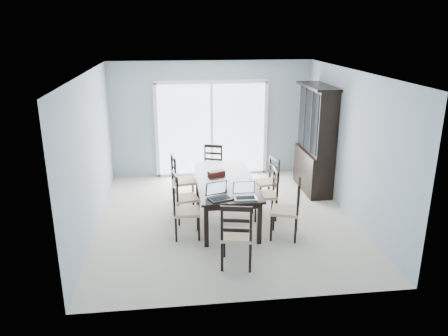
# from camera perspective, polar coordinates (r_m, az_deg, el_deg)

# --- Properties ---
(floor) EXTENTS (5.00, 5.00, 0.00)m
(floor) POSITION_cam_1_polar(r_m,az_deg,el_deg) (7.93, 0.15, -6.61)
(floor) COLOR beige
(floor) RESTS_ON ground
(ceiling) EXTENTS (5.00, 5.00, 0.00)m
(ceiling) POSITION_cam_1_polar(r_m,az_deg,el_deg) (7.24, 0.17, 12.42)
(ceiling) COLOR white
(ceiling) RESTS_ON back_wall
(back_wall) EXTENTS (4.50, 0.02, 2.60)m
(back_wall) POSITION_cam_1_polar(r_m,az_deg,el_deg) (9.90, -1.64, 6.36)
(back_wall) COLOR #90A1AC
(back_wall) RESTS_ON floor
(wall_left) EXTENTS (0.02, 5.00, 2.60)m
(wall_left) POSITION_cam_1_polar(r_m,az_deg,el_deg) (7.55, -17.05, 1.80)
(wall_left) COLOR #90A1AC
(wall_left) RESTS_ON floor
(wall_right) EXTENTS (0.02, 5.00, 2.60)m
(wall_right) POSITION_cam_1_polar(r_m,az_deg,el_deg) (8.06, 16.25, 2.89)
(wall_right) COLOR #90A1AC
(wall_right) RESTS_ON floor
(balcony) EXTENTS (4.50, 2.00, 0.10)m
(balcony) POSITION_cam_1_polar(r_m,az_deg,el_deg) (11.20, -2.06, 0.64)
(balcony) COLOR gray
(balcony) RESTS_ON ground
(railing) EXTENTS (4.50, 0.06, 1.10)m
(railing) POSITION_cam_1_polar(r_m,az_deg,el_deg) (12.01, -2.51, 4.80)
(railing) COLOR #99999E
(railing) RESTS_ON balcony
(dining_table) EXTENTS (1.00, 2.20, 0.75)m
(dining_table) POSITION_cam_1_polar(r_m,az_deg,el_deg) (7.67, 0.16, -2.04)
(dining_table) COLOR black
(dining_table) RESTS_ON floor
(china_hutch) EXTENTS (0.50, 1.38, 2.20)m
(china_hutch) POSITION_cam_1_polar(r_m,az_deg,el_deg) (9.17, 11.84, 3.56)
(china_hutch) COLOR black
(china_hutch) RESTS_ON floor
(sliding_door) EXTENTS (2.52, 0.05, 2.18)m
(sliding_door) POSITION_cam_1_polar(r_m,az_deg,el_deg) (9.92, -1.62, 5.13)
(sliding_door) COLOR silver
(sliding_door) RESTS_ON floor
(chair_left_near) EXTENTS (0.42, 0.41, 1.08)m
(chair_left_near) POSITION_cam_1_polar(r_m,az_deg,el_deg) (7.10, -5.66, -4.73)
(chair_left_near) COLOR black
(chair_left_near) RESTS_ON floor
(chair_left_mid) EXTENTS (0.47, 0.46, 1.04)m
(chair_left_mid) POSITION_cam_1_polar(r_m,az_deg,el_deg) (7.67, -5.66, -3.14)
(chair_left_mid) COLOR black
(chair_left_mid) RESTS_ON floor
(chair_left_far) EXTENTS (0.50, 0.49, 1.14)m
(chair_left_far) POSITION_cam_1_polar(r_m,az_deg,el_deg) (8.39, -5.82, -0.86)
(chair_left_far) COLOR black
(chair_left_far) RESTS_ON floor
(chair_right_near) EXTENTS (0.55, 0.54, 1.14)m
(chair_right_near) POSITION_cam_1_polar(r_m,az_deg,el_deg) (7.11, 8.78, -4.57)
(chair_right_near) COLOR black
(chair_right_near) RESTS_ON floor
(chair_right_mid) EXTENTS (0.43, 0.42, 1.07)m
(chair_right_mid) POSITION_cam_1_polar(r_m,az_deg,el_deg) (7.81, 5.99, -2.62)
(chair_right_mid) COLOR black
(chair_right_mid) RESTS_ON floor
(chair_right_far) EXTENTS (0.49, 0.48, 1.05)m
(chair_right_far) POSITION_cam_1_polar(r_m,az_deg,el_deg) (8.49, 5.94, -0.96)
(chair_right_far) COLOR black
(chair_right_far) RESTS_ON floor
(chair_end_near) EXTENTS (0.52, 0.53, 1.16)m
(chair_end_near) POSITION_cam_1_polar(r_m,az_deg,el_deg) (6.15, 1.67, -7.98)
(chair_end_near) COLOR black
(chair_end_near) RESTS_ON floor
(chair_end_far) EXTENTS (0.52, 0.52, 1.07)m
(chair_end_far) POSITION_cam_1_polar(r_m,az_deg,el_deg) (9.22, -1.54, 0.75)
(chair_end_far) COLOR black
(chair_end_far) RESTS_ON floor
(laptop_dark) EXTENTS (0.43, 0.36, 0.25)m
(laptop_dark) POSITION_cam_1_polar(r_m,az_deg,el_deg) (6.78, -0.47, -3.60)
(laptop_dark) COLOR black
(laptop_dark) RESTS_ON dining_table
(laptop_silver) EXTENTS (0.36, 0.25, 0.24)m
(laptop_silver) POSITION_cam_1_polar(r_m,az_deg,el_deg) (6.81, 2.79, -3.54)
(laptop_silver) COLOR silver
(laptop_silver) RESTS_ON dining_table
(book_stack) EXTENTS (0.25, 0.20, 0.04)m
(book_stack) POSITION_cam_1_polar(r_m,az_deg,el_deg) (7.18, -0.51, -2.68)
(book_stack) COLOR maroon
(book_stack) RESTS_ON dining_table
(cell_phone) EXTENTS (0.11, 0.08, 0.01)m
(cell_phone) POSITION_cam_1_polar(r_m,az_deg,el_deg) (6.77, 0.79, -4.13)
(cell_phone) COLOR black
(cell_phone) RESTS_ON dining_table
(game_box) EXTENTS (0.33, 0.24, 0.07)m
(game_box) POSITION_cam_1_polar(r_m,az_deg,el_deg) (7.88, -1.02, -0.63)
(game_box) COLOR #46110E
(game_box) RESTS_ON dining_table
(hot_tub) EXTENTS (1.76, 1.59, 0.86)m
(hot_tub) POSITION_cam_1_polar(r_m,az_deg,el_deg) (11.01, -5.69, 2.85)
(hot_tub) COLOR maroon
(hot_tub) RESTS_ON balcony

